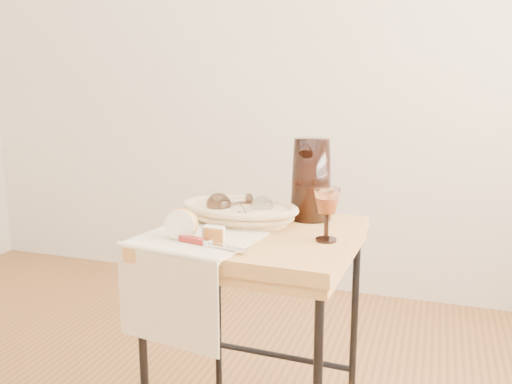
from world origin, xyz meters
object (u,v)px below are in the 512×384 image
at_px(goblet_lying_b, 253,210).
at_px(wine_goblet, 327,215).
at_px(pitcher, 311,179).
at_px(table_knife, 210,243).
at_px(bread_basket, 239,213).
at_px(apple_half, 182,223).
at_px(goblet_lying_a, 232,204).
at_px(side_table, 258,342).
at_px(tea_towel, 197,239).

xyz_separation_m(goblet_lying_b, wine_goblet, (0.25, -0.10, 0.03)).
distance_m(pitcher, wine_goblet, 0.25).
height_order(goblet_lying_b, table_knife, goblet_lying_b).
xyz_separation_m(bread_basket, goblet_lying_b, (0.05, -0.02, 0.02)).
xyz_separation_m(goblet_lying_b, apple_half, (-0.13, -0.21, 0.00)).
bearing_deg(goblet_lying_a, pitcher, 157.87).
height_order(bread_basket, goblet_lying_b, goblet_lying_b).
relative_size(pitcher, wine_goblet, 1.96).
height_order(pitcher, apple_half, pitcher).
distance_m(bread_basket, goblet_lying_b, 0.06).
bearing_deg(table_knife, pitcher, 76.60).
relative_size(side_table, apple_half, 7.73).
bearing_deg(apple_half, pitcher, 41.05).
bearing_deg(bread_basket, table_knife, -78.83).
relative_size(bread_basket, table_knife, 1.62).
distance_m(goblet_lying_a, wine_goblet, 0.35).
bearing_deg(side_table, apple_half, -136.77).
height_order(side_table, goblet_lying_b, goblet_lying_b).
bearing_deg(table_knife, tea_towel, 149.92).
bearing_deg(goblet_lying_a, tea_towel, 41.58).
bearing_deg(goblet_lying_b, goblet_lying_a, 90.82).
bearing_deg(bread_basket, pitcher, 35.43).
relative_size(pitcher, table_knife, 1.42).
relative_size(bread_basket, goblet_lying_a, 2.63).
bearing_deg(bread_basket, goblet_lying_a, 160.55).
height_order(goblet_lying_a, apple_half, same).
xyz_separation_m(goblet_lying_a, table_knife, (0.05, -0.29, -0.04)).
bearing_deg(bread_basket, wine_goblet, -14.26).
bearing_deg(apple_half, table_knife, -31.96).
relative_size(pitcher, apple_half, 3.21).
xyz_separation_m(goblet_lying_a, wine_goblet, (0.33, -0.13, 0.02)).
distance_m(tea_towel, goblet_lying_a, 0.24).
bearing_deg(side_table, pitcher, 58.10).
distance_m(side_table, goblet_lying_b, 0.41).
distance_m(goblet_lying_b, wine_goblet, 0.27).
bearing_deg(wine_goblet, bread_basket, 158.62).
height_order(bread_basket, table_knife, bread_basket).
relative_size(bread_basket, pitcher, 1.14).
distance_m(side_table, pitcher, 0.53).
relative_size(goblet_lying_a, goblet_lying_b, 1.11).
bearing_deg(wine_goblet, table_knife, -149.92).
height_order(tea_towel, pitcher, pitcher).
bearing_deg(side_table, tea_towel, -133.58).
bearing_deg(goblet_lying_a, bread_basket, 109.32).
relative_size(bread_basket, apple_half, 3.66).
distance_m(bread_basket, goblet_lying_a, 0.04).
xyz_separation_m(tea_towel, apple_half, (-0.03, -0.02, 0.05)).
xyz_separation_m(bread_basket, apple_half, (-0.08, -0.23, 0.02)).
height_order(goblet_lying_b, apple_half, apple_half).
relative_size(side_table, pitcher, 2.41).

